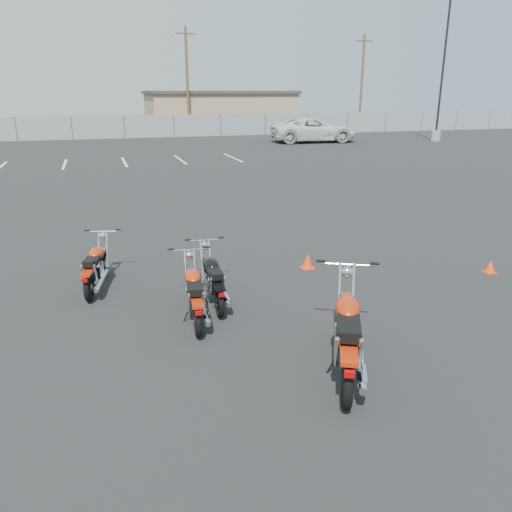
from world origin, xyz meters
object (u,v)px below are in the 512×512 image
object	(u,v)px
motorcycle_second_black	(213,279)
white_van	(314,123)
motorcycle_front_red	(96,267)
motorcycle_third_red	(195,294)
motorcycle_rear_red	(348,335)

from	to	relation	value
motorcycle_second_black	white_van	xyz separation A→B (m)	(13.88, 27.03, 0.96)
motorcycle_front_red	motorcycle_second_black	world-z (taller)	motorcycle_second_black
motorcycle_second_black	motorcycle_third_red	size ratio (longest dim) A/B	0.99
motorcycle_front_red	motorcycle_third_red	xyz separation A→B (m)	(1.50, -1.87, 0.01)
motorcycle_second_black	white_van	size ratio (longest dim) A/B	0.26
motorcycle_third_red	motorcycle_rear_red	xyz separation A→B (m)	(1.58, -2.19, 0.10)
motorcycle_second_black	white_van	distance (m)	30.40
motorcycle_rear_red	white_van	world-z (taller)	white_van
motorcycle_rear_red	motorcycle_third_red	bearing A→B (deg)	125.86
motorcycle_third_red	white_van	world-z (taller)	white_van
motorcycle_front_red	motorcycle_second_black	bearing A→B (deg)	-33.92
motorcycle_second_black	white_van	bearing A→B (deg)	62.82
motorcycle_third_red	motorcycle_rear_red	world-z (taller)	motorcycle_rear_red
motorcycle_rear_red	white_van	bearing A→B (deg)	66.86
motorcycle_front_red	motorcycle_rear_red	world-z (taller)	motorcycle_rear_red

